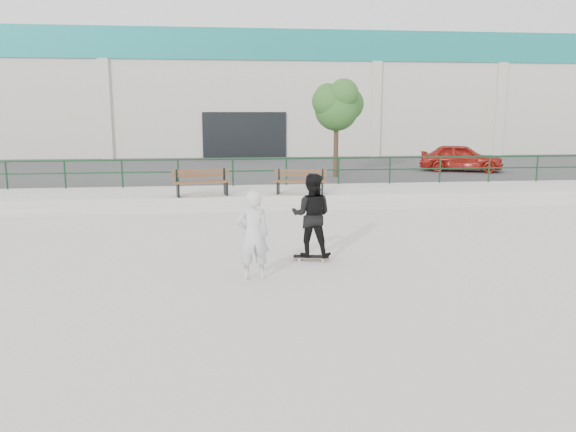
{
  "coord_description": "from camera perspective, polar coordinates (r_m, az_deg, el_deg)",
  "views": [
    {
      "loc": [
        -1.4,
        -10.04,
        3.23
      ],
      "look_at": [
        0.02,
        2.0,
        0.97
      ],
      "focal_mm": 35.0,
      "sensor_mm": 36.0,
      "label": 1
    }
  ],
  "objects": [
    {
      "name": "red_car",
      "position": [
        27.28,
        17.17,
        5.7
      ],
      "size": [
        4.0,
        2.76,
        1.27
      ],
      "primitive_type": "imported",
      "rotation": [
        0.0,
        0.0,
        1.19
      ],
      "color": "maroon",
      "rests_on": "parking_strip"
    },
    {
      "name": "skateboard",
      "position": [
        12.42,
        2.37,
        -4.17
      ],
      "size": [
        0.8,
        0.34,
        0.09
      ],
      "rotation": [
        0.0,
        0.0,
        -0.19
      ],
      "color": "black",
      "rests_on": "ground"
    },
    {
      "name": "ground",
      "position": [
        10.64,
        1.15,
        -7.1
      ],
      "size": [
        120.0,
        120.0,
        0.0
      ],
      "primitive_type": "plane",
      "color": "beige",
      "rests_on": "ground"
    },
    {
      "name": "tree",
      "position": [
        23.81,
        5.02,
        11.27
      ],
      "size": [
        2.28,
        2.02,
        4.05
      ],
      "color": "#4C3326",
      "rests_on": "parking_strip"
    },
    {
      "name": "railing",
      "position": [
        20.98,
        -2.9,
        5.13
      ],
      "size": [
        28.0,
        0.06,
        1.03
      ],
      "color": "#14391F",
      "rests_on": "ledge"
    },
    {
      "name": "seated_skater",
      "position": [
        10.87,
        -3.58,
        -1.98
      ],
      "size": [
        0.68,
        0.49,
        1.75
      ],
      "primitive_type": "imported",
      "rotation": [
        0.0,
        0.0,
        3.26
      ],
      "color": "silver",
      "rests_on": "ground"
    },
    {
      "name": "parking_strip",
      "position": [
        28.23,
        -3.87,
        4.49
      ],
      "size": [
        60.0,
        14.0,
        0.5
      ],
      "primitive_type": "cube",
      "color": "#3D3D3D",
      "rests_on": "ground"
    },
    {
      "name": "standing_skater",
      "position": [
        12.21,
        2.4,
        0.08
      ],
      "size": [
        1.04,
        0.91,
        1.83
      ],
      "primitive_type": "imported",
      "rotation": [
        0.0,
        0.0,
        2.86
      ],
      "color": "black",
      "rests_on": "skateboard"
    },
    {
      "name": "commercial_building",
      "position": [
        42.08,
        -4.95,
        12.37
      ],
      "size": [
        44.2,
        16.33,
        8.0
      ],
      "color": "#BCBAA8",
      "rests_on": "ground"
    },
    {
      "name": "bench_right",
      "position": [
        18.9,
        1.26,
        3.51
      ],
      "size": [
        1.85,
        0.87,
        0.82
      ],
      "rotation": [
        0.0,
        0.0,
        -0.21
      ],
      "color": "brown",
      "rests_on": "ledge"
    },
    {
      "name": "bench_left",
      "position": [
        18.66,
        -8.76,
        3.37
      ],
      "size": [
        1.95,
        0.86,
        0.87
      ],
      "rotation": [
        0.0,
        0.0,
        0.17
      ],
      "color": "brown",
      "rests_on": "ledge"
    },
    {
      "name": "ledge",
      "position": [
        19.82,
        -2.61,
        1.92
      ],
      "size": [
        30.0,
        3.0,
        0.5
      ],
      "primitive_type": "cube",
      "color": "#B4ADA4",
      "rests_on": "ground"
    }
  ]
}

